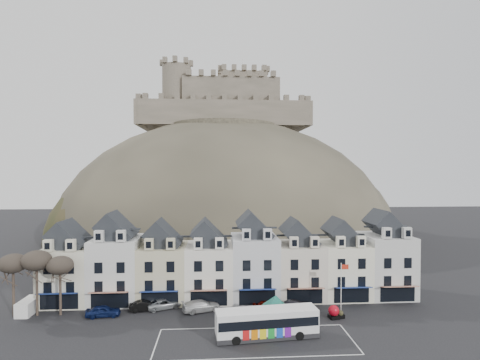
% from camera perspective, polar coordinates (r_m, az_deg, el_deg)
% --- Properties ---
extents(ground, '(300.00, 300.00, 0.00)m').
position_cam_1_polar(ground, '(44.45, -0.29, -24.10)').
color(ground, black).
rests_on(ground, ground).
extents(coach_bay_markings, '(22.00, 7.50, 0.01)m').
position_cam_1_polar(coach_bay_markings, '(45.73, 2.33, -23.33)').
color(coach_bay_markings, silver).
rests_on(coach_bay_markings, ground).
extents(townhouse_terrace, '(54.40, 9.35, 11.80)m').
position_cam_1_polar(townhouse_terrace, '(57.75, -1.09, -12.43)').
color(townhouse_terrace, silver).
rests_on(townhouse_terrace, ground).
extents(castle_hill, '(100.00, 76.00, 68.00)m').
position_cam_1_polar(castle_hill, '(110.69, -1.74, -8.43)').
color(castle_hill, '#333027').
rests_on(castle_hill, ground).
extents(castle, '(50.20, 22.20, 22.00)m').
position_cam_1_polar(castle, '(117.87, -2.24, 11.76)').
color(castle, brown).
rests_on(castle, ground).
extents(tree_left_far, '(3.61, 3.61, 8.24)m').
position_cam_1_polar(tree_left_far, '(58.44, -31.30, -10.88)').
color(tree_left_far, '#372C23').
rests_on(tree_left_far, ground).
extents(tree_left_mid, '(3.78, 3.78, 8.64)m').
position_cam_1_polar(tree_left_mid, '(57.06, -28.58, -10.79)').
color(tree_left_mid, '#372C23').
rests_on(tree_left_mid, ground).
extents(tree_left_near, '(3.43, 3.43, 7.84)m').
position_cam_1_polar(tree_left_near, '(56.03, -25.73, -11.70)').
color(tree_left_near, '#372C23').
rests_on(tree_left_near, ground).
extents(bus, '(11.91, 3.90, 3.30)m').
position_cam_1_polar(bus, '(45.93, 4.09, -20.74)').
color(bus, '#262628').
rests_on(bus, ground).
extents(bus_shelter, '(5.86, 5.86, 3.73)m').
position_cam_1_polar(bus_shelter, '(48.84, 5.49, -18.02)').
color(bus_shelter, black).
rests_on(bus_shelter, ground).
extents(red_buoy, '(1.40, 1.40, 1.73)m').
position_cam_1_polar(red_buoy, '(52.69, 14.10, -18.89)').
color(red_buoy, black).
rests_on(red_buoy, ground).
extents(flagpole, '(1.02, 0.11, 7.06)m').
position_cam_1_polar(flagpole, '(52.69, 15.24, -15.29)').
color(flagpole, silver).
rests_on(flagpole, ground).
extents(white_van, '(1.83, 4.12, 1.87)m').
position_cam_1_polar(white_van, '(60.08, -29.50, -16.39)').
color(white_van, white).
rests_on(white_van, ground).
extents(planter_west, '(1.11, 0.73, 1.05)m').
position_cam_1_polar(planter_west, '(53.08, 15.06, -19.18)').
color(planter_west, black).
rests_on(planter_west, ground).
extents(planter_east, '(0.98, 0.67, 0.95)m').
position_cam_1_polar(planter_east, '(52.82, 14.32, -19.34)').
color(planter_east, black).
rests_on(planter_east, ground).
extents(car_navy, '(4.56, 2.26, 1.49)m').
position_cam_1_polar(car_navy, '(54.89, -20.12, -18.24)').
color(car_navy, '#0E1946').
rests_on(car_navy, ground).
extents(car_black, '(4.40, 2.18, 1.38)m').
position_cam_1_polar(car_black, '(55.37, -14.27, -18.08)').
color(car_black, black).
rests_on(car_black, ground).
extents(car_silver, '(5.25, 3.92, 1.34)m').
position_cam_1_polar(car_silver, '(55.70, -11.48, -17.96)').
color(car_silver, '#9A9EA2').
rests_on(car_silver, ground).
extents(car_white, '(5.61, 3.62, 1.51)m').
position_cam_1_polar(car_white, '(53.93, -5.91, -18.51)').
color(car_white, '#B9B9B9').
rests_on(car_white, ground).
extents(car_maroon, '(4.81, 2.30, 1.59)m').
position_cam_1_polar(car_maroon, '(53.31, 4.52, -18.71)').
color(car_maroon, '#570C05').
rests_on(car_maroon, ground).
extents(car_charcoal, '(4.93, 2.61, 1.55)m').
position_cam_1_polar(car_charcoal, '(53.95, 8.70, -18.49)').
color(car_charcoal, black).
rests_on(car_charcoal, ground).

